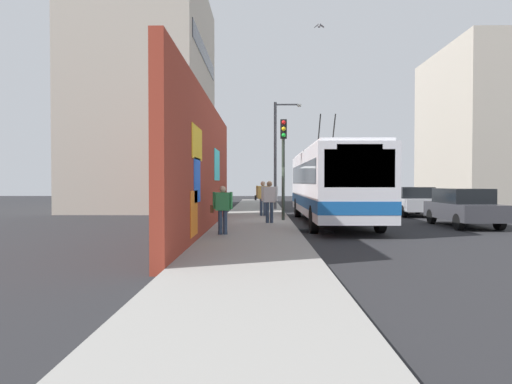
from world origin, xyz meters
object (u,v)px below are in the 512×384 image
(parked_car_dark_gray, at_px, (463,207))
(pedestrian_near_wall, at_px, (222,206))
(traffic_light, at_px, (283,153))
(city_bus, at_px, (331,183))
(parked_car_silver, at_px, (411,200))
(pedestrian_at_curb, at_px, (269,198))
(pedestrian_midblock, at_px, (263,195))
(street_lamp, at_px, (278,148))

(parked_car_dark_gray, bearing_deg, pedestrian_near_wall, 113.10)
(parked_car_dark_gray, xyz_separation_m, traffic_light, (1.30, 7.35, 2.32))
(city_bus, bearing_deg, traffic_light, 94.35)
(parked_car_silver, bearing_deg, pedestrian_near_wall, 137.23)
(pedestrian_near_wall, relative_size, pedestrian_at_curb, 0.90)
(parked_car_dark_gray, height_order, pedestrian_near_wall, pedestrian_near_wall)
(city_bus, bearing_deg, pedestrian_near_wall, 141.66)
(pedestrian_midblock, distance_m, pedestrian_near_wall, 8.16)
(parked_car_dark_gray, relative_size, pedestrian_at_curb, 2.35)
(street_lamp, bearing_deg, pedestrian_at_curb, 175.67)
(street_lamp, bearing_deg, pedestrian_near_wall, 170.37)
(parked_car_silver, xyz_separation_m, street_lamp, (3.34, 7.26, 3.18))
(city_bus, xyz_separation_m, traffic_light, (-0.16, 2.15, 1.32))
(pedestrian_near_wall, height_order, street_lamp, street_lamp)
(parked_car_silver, bearing_deg, street_lamp, 65.30)
(street_lamp, bearing_deg, parked_car_dark_gray, -142.94)
(city_bus, relative_size, street_lamp, 1.69)
(pedestrian_midblock, bearing_deg, pedestrian_near_wall, 170.62)
(traffic_light, bearing_deg, parked_car_dark_gray, -99.99)
(traffic_light, distance_m, street_lamp, 8.37)
(parked_car_silver, bearing_deg, traffic_light, 124.12)
(city_bus, height_order, pedestrian_near_wall, city_bus)
(pedestrian_midblock, distance_m, pedestrian_at_curb, 3.94)
(pedestrian_at_curb, distance_m, street_lamp, 10.02)
(parked_car_silver, distance_m, traffic_light, 9.18)
(parked_car_dark_gray, xyz_separation_m, pedestrian_near_wall, (-4.09, 9.59, 0.23))
(parked_car_silver, height_order, pedestrian_near_wall, pedestrian_near_wall)
(city_bus, bearing_deg, pedestrian_at_curb, 117.10)
(pedestrian_near_wall, distance_m, street_lamp, 14.21)
(pedestrian_near_wall, bearing_deg, street_lamp, -9.63)
(pedestrian_at_curb, bearing_deg, parked_car_dark_gray, -90.22)
(city_bus, relative_size, pedestrian_midblock, 6.56)
(parked_car_dark_gray, relative_size, traffic_light, 0.91)
(pedestrian_near_wall, distance_m, traffic_light, 6.19)
(street_lamp, bearing_deg, pedestrian_midblock, 170.02)
(city_bus, relative_size, pedestrian_at_curb, 6.57)
(pedestrian_midblock, height_order, pedestrian_at_curb, pedestrian_midblock)
(parked_car_dark_gray, bearing_deg, parked_car_silver, -0.00)
(parked_car_silver, bearing_deg, pedestrian_midblock, 105.68)
(traffic_light, relative_size, street_lamp, 0.66)
(parked_car_dark_gray, distance_m, traffic_light, 7.81)
(pedestrian_at_curb, bearing_deg, city_bus, -62.90)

